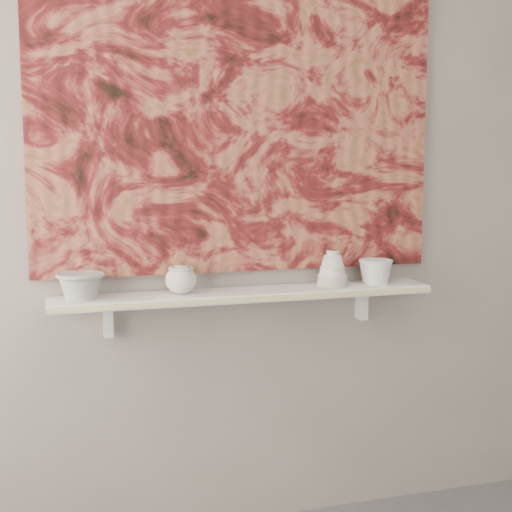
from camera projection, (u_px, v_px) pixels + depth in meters
name	position (u px, v px, depth m)	size (l,w,h in m)	color
wall_back	(239.00, 174.00, 2.62)	(3.60, 3.60, 0.00)	gray
shelf	(246.00, 294.00, 2.58)	(1.40, 0.18, 0.03)	white
shelf_stripe	(254.00, 299.00, 2.50)	(1.40, 0.01, 0.02)	beige
bracket_left	(108.00, 319.00, 2.51)	(0.03, 0.06, 0.12)	white
bracket_right	(362.00, 304.00, 2.80)	(0.03, 0.06, 0.12)	white
painting	(240.00, 121.00, 2.58)	(1.50, 0.03, 1.10)	maroon
house_motif	(353.00, 204.00, 2.74)	(0.09, 0.00, 0.08)	black
bowl_grey	(81.00, 286.00, 2.41)	(0.16, 0.16, 0.09)	#9F9F9D
cup_cream	(181.00, 280.00, 2.51)	(0.11, 0.11, 0.10)	silver
bell_vessel	(332.00, 268.00, 2.67)	(0.12, 0.12, 0.14)	silver
bowl_white	(376.00, 271.00, 2.72)	(0.13, 0.13, 0.09)	white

